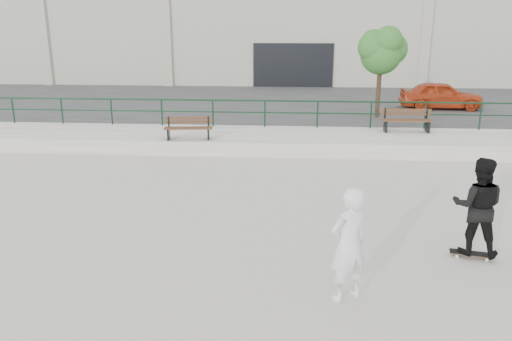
# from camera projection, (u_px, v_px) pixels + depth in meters

# --- Properties ---
(ground) EXTENTS (120.00, 120.00, 0.00)m
(ground) POSITION_uv_depth(u_px,v_px,m) (285.00, 272.00, 8.89)
(ground) COLOR beige
(ground) RESTS_ON ground
(ledge) EXTENTS (30.00, 3.00, 0.50)m
(ledge) POSITION_uv_depth(u_px,v_px,m) (290.00, 141.00, 17.91)
(ledge) COLOR #B7B2A7
(ledge) RESTS_ON ground
(parking_strip) EXTENTS (60.00, 14.00, 0.50)m
(parking_strip) POSITION_uv_depth(u_px,v_px,m) (292.00, 105.00, 26.05)
(parking_strip) COLOR #343434
(parking_strip) RESTS_ON ground
(railing) EXTENTS (28.00, 0.06, 1.03)m
(railing) POSITION_uv_depth(u_px,v_px,m) (291.00, 108.00, 18.88)
(railing) COLOR #13351F
(railing) RESTS_ON ledge
(commercial_building) EXTENTS (44.20, 16.33, 8.00)m
(commercial_building) POSITION_uv_depth(u_px,v_px,m) (294.00, 21.00, 38.24)
(commercial_building) COLOR #ABA999
(commercial_building) RESTS_ON ground
(bench_left) EXTENTS (1.68, 0.68, 0.75)m
(bench_left) POSITION_uv_depth(u_px,v_px,m) (188.00, 128.00, 17.00)
(bench_left) COLOR #4E341A
(bench_left) RESTS_ON ledge
(bench_right) EXTENTS (1.81, 0.54, 0.84)m
(bench_right) POSITION_uv_depth(u_px,v_px,m) (407.00, 120.00, 18.16)
(bench_right) COLOR #4E341A
(bench_right) RESTS_ON ledge
(tree) EXTENTS (2.11, 1.87, 3.75)m
(tree) POSITION_uv_depth(u_px,v_px,m) (382.00, 49.00, 20.39)
(tree) COLOR #413420
(tree) RESTS_ON parking_strip
(red_car) EXTENTS (3.76, 1.65, 1.26)m
(red_car) POSITION_uv_depth(u_px,v_px,m) (441.00, 95.00, 23.13)
(red_car) COLOR #BC3917
(red_car) RESTS_ON parking_strip
(skateboard) EXTENTS (0.80, 0.36, 0.09)m
(skateboard) POSITION_uv_depth(u_px,v_px,m) (471.00, 254.00, 9.45)
(skateboard) COLOR black
(skateboard) RESTS_ON ground
(standing_skater) EXTENTS (1.07, 0.94, 1.86)m
(standing_skater) POSITION_uv_depth(u_px,v_px,m) (478.00, 206.00, 9.19)
(standing_skater) COLOR black
(standing_skater) RESTS_ON skateboard
(seated_skater) EXTENTS (0.82, 0.74, 1.87)m
(seated_skater) POSITION_uv_depth(u_px,v_px,m) (349.00, 245.00, 7.79)
(seated_skater) COLOR white
(seated_skater) RESTS_ON ground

